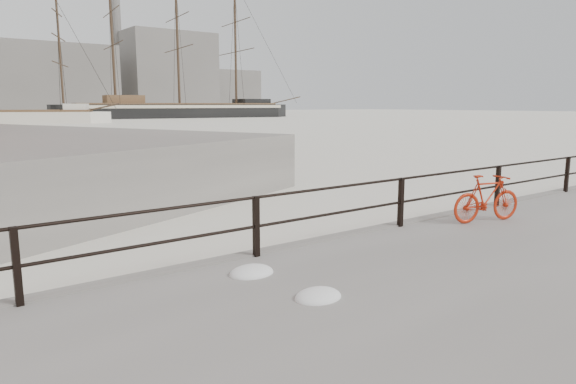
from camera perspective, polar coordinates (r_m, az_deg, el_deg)
ground at (r=13.68m, az=21.50°, el=-2.81°), size 400.00×400.00×0.00m
guardrail at (r=13.45m, az=22.27°, el=0.62°), size 28.00×0.10×1.00m
bicycle at (r=11.58m, az=21.23°, el=-0.65°), size 1.69×0.69×1.01m
barque_black at (r=110.01m, az=-11.89°, el=8.07°), size 58.17×25.33×32.12m
schooner_mid at (r=85.11m, az=-27.66°, el=6.75°), size 29.60×21.44×19.76m
industrial_west at (r=150.42m, az=-25.07°, el=11.21°), size 32.00×18.00×18.00m
industrial_mid at (r=166.11m, az=-13.35°, el=12.66°), size 26.00×20.00×24.00m
industrial_east at (r=180.71m, az=-7.11°, el=11.00°), size 20.00×16.00×14.00m
smokestack at (r=166.92m, az=-18.46°, el=15.86°), size 2.80×2.80×44.00m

